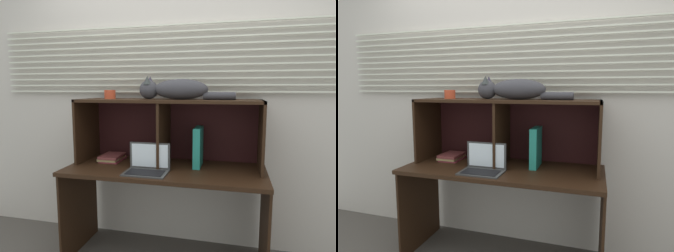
# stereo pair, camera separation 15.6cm
# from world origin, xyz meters

# --- Properties ---
(back_panel_with_blinds) EXTENTS (4.40, 0.08, 2.50)m
(back_panel_with_blinds) POSITION_xyz_m (0.00, 0.55, 1.26)
(back_panel_with_blinds) COLOR beige
(back_panel_with_blinds) RESTS_ON ground
(desk) EXTENTS (1.51, 0.64, 0.75)m
(desk) POSITION_xyz_m (0.00, 0.19, 0.61)
(desk) COLOR black
(desk) RESTS_ON ground
(hutch_shelf_unit) EXTENTS (1.43, 0.41, 0.52)m
(hutch_shelf_unit) POSITION_xyz_m (-0.00, 0.33, 1.11)
(hutch_shelf_unit) COLOR black
(hutch_shelf_unit) RESTS_ON desk
(cat) EXTENTS (0.74, 0.17, 0.18)m
(cat) POSITION_xyz_m (0.05, 0.30, 1.35)
(cat) COLOR #38373C
(cat) RESTS_ON hutch_shelf_unit
(laptop) EXTENTS (0.31, 0.21, 0.21)m
(laptop) POSITION_xyz_m (-0.10, 0.05, 0.80)
(laptop) COLOR #373737
(laptop) RESTS_ON desk
(binder_upright) EXTENTS (0.05, 0.22, 0.31)m
(binder_upright) POSITION_xyz_m (0.24, 0.30, 0.91)
(binder_upright) COLOR #218273
(binder_upright) RESTS_ON desk
(book_stack) EXTENTS (0.17, 0.23, 0.05)m
(book_stack) POSITION_xyz_m (-0.48, 0.30, 0.78)
(book_stack) COLOR maroon
(book_stack) RESTS_ON desk
(small_basket) EXTENTS (0.09, 0.09, 0.07)m
(small_basket) POSITION_xyz_m (-0.49, 0.30, 1.31)
(small_basket) COLOR #C64528
(small_basket) RESTS_ON hutch_shelf_unit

